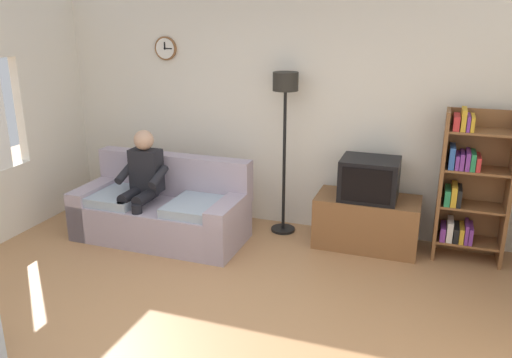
{
  "coord_description": "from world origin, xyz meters",
  "views": [
    {
      "loc": [
        1.63,
        -3.06,
        2.45
      ],
      "look_at": [
        0.2,
        1.01,
        1.06
      ],
      "focal_mm": 36.15,
      "sensor_mm": 36.0,
      "label": 1
    }
  ],
  "objects_px": {
    "tv_stand": "(367,222)",
    "floor_lamp": "(285,109)",
    "couch": "(162,211)",
    "bookshelf": "(469,185)",
    "tv": "(369,179)",
    "person_on_couch": "(142,180)"
  },
  "relations": [
    {
      "from": "couch",
      "to": "bookshelf",
      "type": "relative_size",
      "value": 1.21
    },
    {
      "from": "tv_stand",
      "to": "tv",
      "type": "bearing_deg",
      "value": -90.0
    },
    {
      "from": "bookshelf",
      "to": "floor_lamp",
      "type": "relative_size",
      "value": 0.85
    },
    {
      "from": "tv",
      "to": "floor_lamp",
      "type": "distance_m",
      "value": 1.19
    },
    {
      "from": "tv",
      "to": "bookshelf",
      "type": "bearing_deg",
      "value": 5.5
    },
    {
      "from": "couch",
      "to": "tv",
      "type": "relative_size",
      "value": 3.18
    },
    {
      "from": "bookshelf",
      "to": "person_on_couch",
      "type": "xyz_separation_m",
      "value": [
        -3.38,
        -0.7,
        -0.09
      ]
    },
    {
      "from": "couch",
      "to": "bookshelf",
      "type": "xyz_separation_m",
      "value": [
        3.21,
        0.59,
        0.48
      ]
    },
    {
      "from": "tv_stand",
      "to": "floor_lamp",
      "type": "relative_size",
      "value": 0.59
    },
    {
      "from": "tv",
      "to": "couch",
      "type": "bearing_deg",
      "value": -167.38
    },
    {
      "from": "person_on_couch",
      "to": "floor_lamp",
      "type": "bearing_deg",
      "value": 27.25
    },
    {
      "from": "tv_stand",
      "to": "bookshelf",
      "type": "xyz_separation_m",
      "value": [
        0.98,
        0.07,
        0.51
      ]
    },
    {
      "from": "tv_stand",
      "to": "floor_lamp",
      "type": "xyz_separation_m",
      "value": [
        -0.98,
        0.1,
        1.17
      ]
    },
    {
      "from": "floor_lamp",
      "to": "person_on_couch",
      "type": "height_order",
      "value": "floor_lamp"
    },
    {
      "from": "couch",
      "to": "person_on_couch",
      "type": "xyz_separation_m",
      "value": [
        -0.17,
        -0.11,
        0.39
      ]
    },
    {
      "from": "tv_stand",
      "to": "floor_lamp",
      "type": "bearing_deg",
      "value": 174.21
    },
    {
      "from": "tv_stand",
      "to": "couch",
      "type": "bearing_deg",
      "value": -166.78
    },
    {
      "from": "tv",
      "to": "bookshelf",
      "type": "relative_size",
      "value": 0.38
    },
    {
      "from": "tv_stand",
      "to": "person_on_couch",
      "type": "distance_m",
      "value": 2.51
    },
    {
      "from": "tv_stand",
      "to": "tv",
      "type": "xyz_separation_m",
      "value": [
        0.0,
        -0.02,
        0.5
      ]
    },
    {
      "from": "tv",
      "to": "floor_lamp",
      "type": "height_order",
      "value": "floor_lamp"
    },
    {
      "from": "couch",
      "to": "floor_lamp",
      "type": "distance_m",
      "value": 1.8
    }
  ]
}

